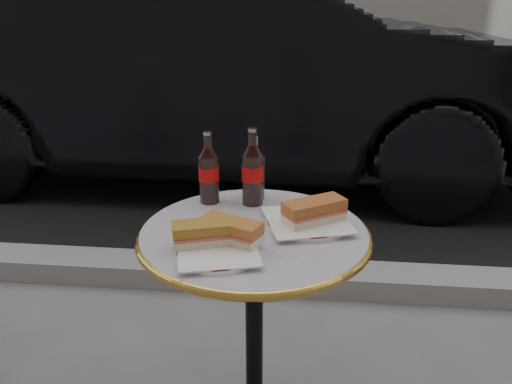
# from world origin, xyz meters

# --- Properties ---
(asphalt_road) EXTENTS (40.00, 8.00, 0.00)m
(asphalt_road) POSITION_xyz_m (0.00, 5.00, 0.00)
(asphalt_road) COLOR black
(asphalt_road) RESTS_ON ground
(curb) EXTENTS (40.00, 0.20, 0.12)m
(curb) POSITION_xyz_m (0.00, 0.90, 0.05)
(curb) COLOR gray
(curb) RESTS_ON ground
(bistro_table) EXTENTS (0.62, 0.62, 0.73)m
(bistro_table) POSITION_xyz_m (0.00, 0.00, 0.37)
(bistro_table) COLOR #BAB2C4
(bistro_table) RESTS_ON ground
(plate_left) EXTENTS (0.21, 0.21, 0.01)m
(plate_left) POSITION_xyz_m (-0.07, -0.15, 0.74)
(plate_left) COLOR white
(plate_left) RESTS_ON bistro_table
(plate_right) EXTENTS (0.25, 0.25, 0.01)m
(plate_right) POSITION_xyz_m (0.14, 0.04, 0.74)
(plate_right) COLOR silver
(plate_right) RESTS_ON bistro_table
(sandwich_left_a) EXTENTS (0.17, 0.12, 0.05)m
(sandwich_left_a) POSITION_xyz_m (-0.11, -0.12, 0.77)
(sandwich_left_a) COLOR #A37129
(sandwich_left_a) RESTS_ON plate_left
(sandwich_left_b) EXTENTS (0.17, 0.13, 0.05)m
(sandwich_left_b) POSITION_xyz_m (-0.05, -0.09, 0.77)
(sandwich_left_b) COLOR #B5642E
(sandwich_left_b) RESTS_ON plate_left
(sandwich_right) EXTENTS (0.18, 0.16, 0.06)m
(sandwich_right) POSITION_xyz_m (0.16, 0.04, 0.77)
(sandwich_right) COLOR #AC5A2B
(sandwich_right) RESTS_ON plate_right
(cola_bottle_left) EXTENTS (0.06, 0.06, 0.22)m
(cola_bottle_left) POSITION_xyz_m (-0.15, 0.18, 0.84)
(cola_bottle_left) COLOR black
(cola_bottle_left) RESTS_ON bistro_table
(cola_bottle_right) EXTENTS (0.08, 0.08, 0.23)m
(cola_bottle_right) POSITION_xyz_m (-0.02, 0.18, 0.85)
(cola_bottle_right) COLOR black
(cola_bottle_right) RESTS_ON bistro_table
(cola_glass) EXTENTS (0.07, 0.07, 0.13)m
(cola_glass) POSITION_xyz_m (-0.02, 0.22, 0.80)
(cola_glass) COLOR black
(cola_glass) RESTS_ON bistro_table
(parked_car) EXTENTS (1.81, 4.98, 1.63)m
(parked_car) POSITION_xyz_m (-0.49, 2.54, 0.81)
(parked_car) COLOR black
(parked_car) RESTS_ON ground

